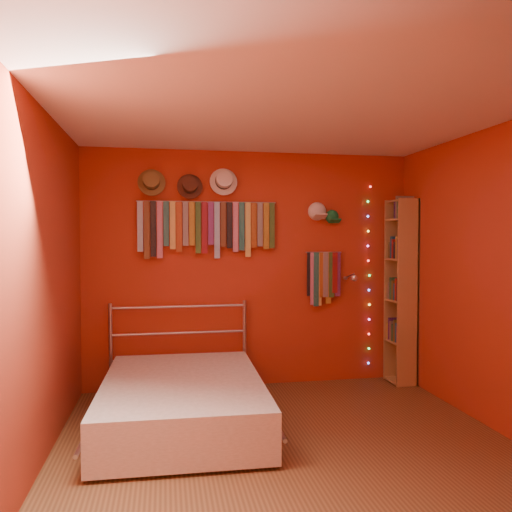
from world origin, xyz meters
TOP-DOWN VIEW (x-y plane):
  - ground at (0.00, 0.00)m, footprint 3.50×3.50m
  - back_wall at (0.00, 1.75)m, footprint 3.50×0.02m
  - right_wall at (1.75, 0.00)m, footprint 0.02×3.50m
  - left_wall at (-1.75, 0.00)m, footprint 0.02×3.50m
  - ceiling at (0.00, 0.00)m, footprint 3.50×3.50m
  - tie_rack at (-0.48, 1.69)m, footprint 1.45×0.03m
  - small_tie_rack at (0.79, 1.69)m, footprint 0.40×0.03m
  - fedora_olive at (-1.04, 1.66)m, footprint 0.28×0.15m
  - fedora_brown at (-0.65, 1.66)m, footprint 0.26×0.14m
  - fedora_white at (-0.30, 1.65)m, footprint 0.29×0.16m
  - cap_white at (0.72, 1.70)m, footprint 0.19×0.24m
  - cap_green at (0.89, 1.70)m, footprint 0.16×0.20m
  - fairy_lights at (1.32, 1.71)m, footprint 0.05×0.02m
  - reading_lamp at (1.06, 1.51)m, footprint 0.07×0.31m
  - bookshelf at (1.66, 1.53)m, footprint 0.25×0.34m
  - bed at (-0.77, 0.68)m, footprint 1.44×1.93m

SIDE VIEW (x-z plane):
  - ground at x=0.00m, z-range 0.00..0.00m
  - bed at x=-0.77m, z-range -0.25..0.68m
  - bookshelf at x=1.66m, z-range 0.02..2.02m
  - reading_lamp at x=1.06m, z-range 1.11..1.21m
  - fairy_lights at x=1.32m, z-range 0.17..2.16m
  - small_tie_rack at x=0.79m, z-range 0.88..1.47m
  - back_wall at x=0.00m, z-range 0.00..2.50m
  - right_wall at x=1.75m, z-range 0.00..2.50m
  - left_wall at x=-1.75m, z-range 0.00..2.50m
  - tie_rack at x=-0.48m, z-range 1.42..2.01m
  - cap_green at x=0.89m, z-range 1.73..1.89m
  - cap_white at x=0.72m, z-range 1.77..1.96m
  - fedora_brown at x=-0.65m, z-range 1.99..2.25m
  - fedora_olive at x=-1.04m, z-range 2.02..2.29m
  - fedora_white at x=-0.30m, z-range 2.03..2.32m
  - ceiling at x=0.00m, z-range 2.49..2.51m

